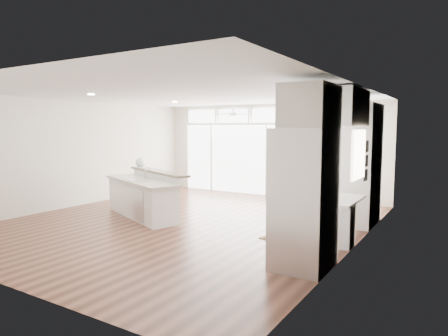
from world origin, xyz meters
The scene contains 23 objects.
floor centered at (0.00, 0.00, -0.01)m, with size 7.00×8.00×0.02m, color #3B1C12.
ceiling centered at (0.00, 0.00, 2.70)m, with size 7.00×8.00×0.02m, color silver.
wall_back centered at (0.00, 4.00, 1.35)m, with size 7.00×0.04×2.70m, color beige.
wall_left centered at (-3.50, 0.00, 1.35)m, with size 0.04×8.00×2.70m, color beige.
wall_right centered at (3.50, 0.00, 1.35)m, with size 0.04×8.00×2.70m, color beige.
glass_wall centered at (0.00, 3.94, 1.05)m, with size 5.80×0.06×2.08m, color silver.
transom_row centered at (0.00, 3.94, 2.38)m, with size 5.90×0.06×0.40m, color silver.
desk_window centered at (3.46, 0.30, 1.55)m, with size 0.04×0.85×0.85m, color white.
ceiling_fan centered at (-0.50, 2.80, 2.48)m, with size 1.16×1.16×0.32m, color white.
recessed_lights centered at (0.00, 0.20, 2.68)m, with size 3.40×3.00×0.02m, color white.
oven_cabinet centered at (3.17, 1.80, 1.25)m, with size 0.64×1.20×2.50m, color white.
desk_nook centered at (3.13, 0.30, 0.38)m, with size 0.72×1.30×0.76m, color white.
upper_cabinets centered at (3.17, 0.30, 2.35)m, with size 0.64×1.30×0.64m, color white.
refrigerator centered at (3.11, -1.35, 1.00)m, with size 0.76×0.90×2.00m, color silver.
fridge_cabinet centered at (3.17, -1.35, 2.30)m, with size 0.64×0.90×0.60m, color white.
framed_photos centered at (3.46, 0.92, 1.40)m, with size 0.06×0.22×0.80m, color black.
kitchen_island centered at (-1.18, -0.12, 0.51)m, with size 2.58×0.97×1.03m, color white.
rug centered at (2.44, -0.16, 0.01)m, with size 0.95×0.69×0.01m, color #372111.
office_chair centered at (2.00, 0.94, 0.54)m, with size 0.56×0.52×1.08m, color black.
fishbowl centered at (-1.90, 0.62, 1.15)m, with size 0.24×0.24×0.24m, color white.
monitor centered at (3.05, 0.30, 0.95)m, with size 0.08×0.45×0.38m, color black.
keyboard centered at (2.88, 0.30, 0.77)m, with size 0.13×0.35×0.02m, color white.
potted_plant centered at (3.17, 1.80, 2.61)m, with size 0.24×0.27×0.21m, color #265825.
Camera 1 is at (5.08, -6.71, 2.00)m, focal length 32.00 mm.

